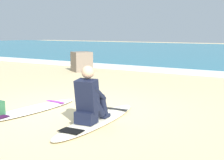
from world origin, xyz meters
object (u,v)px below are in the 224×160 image
object	(u,v)px
surfer_seated	(90,100)
surfboard_spare_near	(31,109)
shoreline_rock	(82,62)
surfboard_main	(98,120)

from	to	relation	value
surfer_seated	surfboard_spare_near	size ratio (longest dim) A/B	0.39
shoreline_rock	surfer_seated	bearing A→B (deg)	-50.55
shoreline_rock	surfboard_main	bearing A→B (deg)	-49.39
surfer_seated	shoreline_rock	world-z (taller)	surfer_seated
shoreline_rock	surfboard_spare_near	bearing A→B (deg)	-60.54
surfboard_spare_near	shoreline_rock	world-z (taller)	shoreline_rock
surfboard_spare_near	shoreline_rock	bearing A→B (deg)	119.46
surfboard_main	surfboard_spare_near	distance (m)	1.55
surfboard_main	shoreline_rock	world-z (taller)	shoreline_rock
surfboard_main	surfboard_spare_near	xyz separation A→B (m)	(-1.54, -0.11, 0.00)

